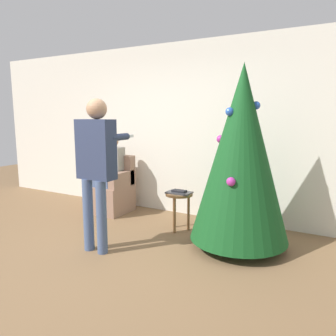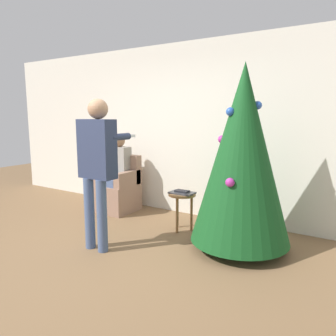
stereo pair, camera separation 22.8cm
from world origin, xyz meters
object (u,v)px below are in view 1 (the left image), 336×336
Objects in this scene: person_standing at (96,160)px; side_stool at (179,200)px; person_seated at (110,170)px; christmas_tree at (241,154)px; armchair at (111,191)px.

side_stool is at bearing 63.78° from person_standing.
person_seated is at bearing 123.70° from person_standing.
christmas_tree reaches higher than person_standing.
armchair is at bearing 123.31° from person_standing.
side_stool is at bearing -9.73° from person_seated.
armchair is 1.76× the size of side_stool.
christmas_tree is 4.14× the size of side_stool.
christmas_tree reaches higher than person_seated.
armchair is 0.52× the size of person_standing.
armchair is 1.75m from person_standing.
person_seated is (0.00, -0.02, 0.35)m from armchair.
christmas_tree is 1.72× the size of person_seated.
person_standing is at bearing -116.22° from side_stool.
christmas_tree is 2.38m from person_seated.
person_seated reaches higher than armchair.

